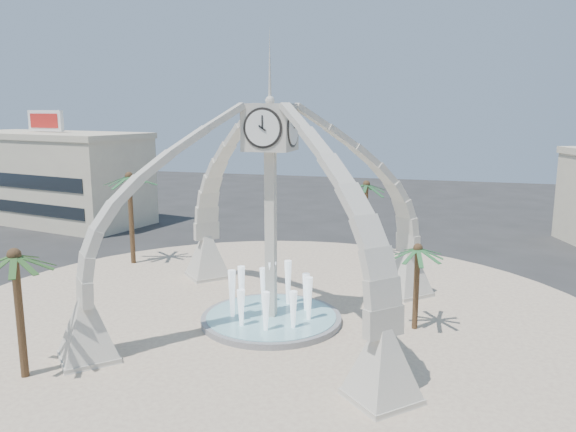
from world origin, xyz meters
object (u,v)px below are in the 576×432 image
(palm_west, at_px, (129,178))
(palm_south, at_px, (14,257))
(palm_north, at_px, (366,185))
(clock_tower, at_px, (271,211))
(palm_east, at_px, (418,249))
(fountain, at_px, (271,318))

(palm_west, xyz_separation_m, palm_south, (5.50, -18.37, -1.17))
(palm_north, bearing_deg, palm_west, -155.91)
(clock_tower, distance_m, palm_west, 16.83)
(palm_west, distance_m, palm_south, 19.21)
(clock_tower, height_order, palm_east, clock_tower)
(fountain, xyz_separation_m, palm_east, (7.94, 1.22, 4.27))
(clock_tower, distance_m, palm_east, 8.26)
(fountain, height_order, palm_north, palm_north)
(fountain, distance_m, palm_west, 18.05)
(palm_south, bearing_deg, palm_north, 65.81)
(palm_east, bearing_deg, palm_west, 160.82)
(palm_west, distance_m, palm_north, 18.87)
(fountain, relative_size, palm_west, 1.04)
(palm_east, height_order, palm_south, palm_south)
(palm_east, relative_size, palm_south, 0.81)
(palm_east, height_order, palm_north, palm_north)
(clock_tower, xyz_separation_m, palm_west, (-14.26, 8.94, 0.34))
(palm_south, bearing_deg, palm_east, 32.53)
(palm_north, bearing_deg, fountain, -100.06)
(palm_west, bearing_deg, palm_east, -19.18)
(palm_south, bearing_deg, clock_tower, 47.11)
(palm_east, bearing_deg, clock_tower, -171.26)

